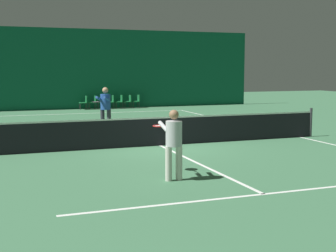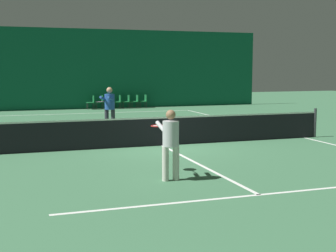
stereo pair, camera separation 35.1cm
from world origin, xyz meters
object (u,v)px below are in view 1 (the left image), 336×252
courtside_chair_2 (102,101)px  courtside_chair_6 (137,100)px  tennis_net (160,130)px  courtside_chair_0 (84,102)px  courtside_chair_4 (120,101)px  player_near (173,139)px  courtside_chair_3 (111,101)px  courtside_chair_5 (128,101)px  player_far (105,106)px  courtside_chair_1 (93,101)px

courtside_chair_2 → courtside_chair_6: size_ratio=1.00×
tennis_net → courtside_chair_0: size_ratio=14.29×
courtside_chair_2 → courtside_chair_4: (1.12, 0.00, 0.00)m
player_near → courtside_chair_3: (3.04, 19.05, -0.46)m
courtside_chair_0 → courtside_chair_6: size_ratio=1.00×
courtside_chair_2 → courtside_chair_6: same height
courtside_chair_5 → courtside_chair_6: 0.56m
player_far → courtside_chair_6: player_far is taller
courtside_chair_1 → courtside_chair_4: bearing=90.0°
player_far → courtside_chair_1: (1.51, 10.18, -0.55)m
courtside_chair_4 → courtside_chair_2: bearing=-90.0°
courtside_chair_4 → player_far: bearing=-17.4°
courtside_chair_0 → player_far: bearing=-5.3°
tennis_net → courtside_chair_2: bearing=85.3°
tennis_net → courtside_chair_0: tennis_net is taller
player_far → tennis_net: bearing=44.6°
player_near → courtside_chair_5: (4.17, 19.05, -0.46)m
tennis_net → player_near: bearing=-105.6°
courtside_chair_1 → courtside_chair_4: 1.69m
courtside_chair_0 → courtside_chair_4: bearing=90.0°
player_near → courtside_chair_0: player_near is taller
courtside_chair_2 → courtside_chair_6: 2.25m
player_near → courtside_chair_6: size_ratio=1.92×
courtside_chair_0 → courtside_chair_2: bearing=90.0°
player_near → player_far: player_far is taller
courtside_chair_3 → courtside_chair_4: same height
courtside_chair_5 → player_far: bearing=-20.2°
tennis_net → courtside_chair_0: 14.43m
courtside_chair_1 → courtside_chair_6: bearing=90.0°
courtside_chair_2 → courtside_chair_3: size_ratio=1.00×
courtside_chair_1 → courtside_chair_2: same height
player_far → courtside_chair_4: player_far is taller
tennis_net → player_near: (-1.29, -4.63, 0.43)m
courtside_chair_4 → courtside_chair_6: (1.12, 0.00, 0.00)m
player_near → courtside_chair_5: size_ratio=1.92×
courtside_chair_2 → player_far: bearing=-11.5°
courtside_chair_2 → courtside_chair_4: size_ratio=1.00×
courtside_chair_1 → courtside_chair_5: 2.25m
player_far → courtside_chair_5: player_far is taller
courtside_chair_2 → tennis_net: bearing=-4.7°
player_far → courtside_chair_1: 10.31m
player_far → courtside_chair_3: (2.63, 10.18, -0.55)m
tennis_net → player_near: player_near is taller
tennis_net → courtside_chair_1: tennis_net is taller
tennis_net → courtside_chair_1: size_ratio=14.29×
player_far → courtside_chair_5: size_ratio=2.11×
player_far → courtside_chair_2: size_ratio=2.11×
courtside_chair_0 → courtside_chair_2: same height
player_near → courtside_chair_1: bearing=-6.2°
courtside_chair_4 → courtside_chair_6: 1.12m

